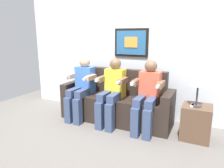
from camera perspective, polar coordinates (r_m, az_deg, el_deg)
name	(u,v)px	position (r m, az deg, el deg)	size (l,w,h in m)	color
ground_plane	(108,127)	(3.48, -1.10, -11.83)	(5.63, 5.63, 0.00)	#66605B
back_wall_assembly	(127,45)	(3.85, 4.07, 10.64)	(4.33, 0.10, 2.60)	silver
couch	(116,103)	(3.63, 1.21, -5.40)	(1.93, 0.58, 0.90)	#2D231E
person_on_left	(82,86)	(3.70, -8.38, -0.48)	(0.46, 0.56, 1.11)	#3F72CC
person_in_middle	(112,89)	(3.40, 0.06, -1.51)	(0.46, 0.56, 1.11)	yellow
person_on_right	(148,94)	(3.20, 9.83, -2.67)	(0.46, 0.56, 1.11)	#D8593F
side_table_right	(196,122)	(3.27, 22.21, -9.75)	(0.40, 0.40, 0.50)	brown
table_lamp	(198,81)	(3.07, 22.80, 0.65)	(0.22, 0.22, 0.46)	#333338
spare_remote_on_table	(192,105)	(3.15, 21.28, -5.48)	(0.04, 0.13, 0.02)	white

